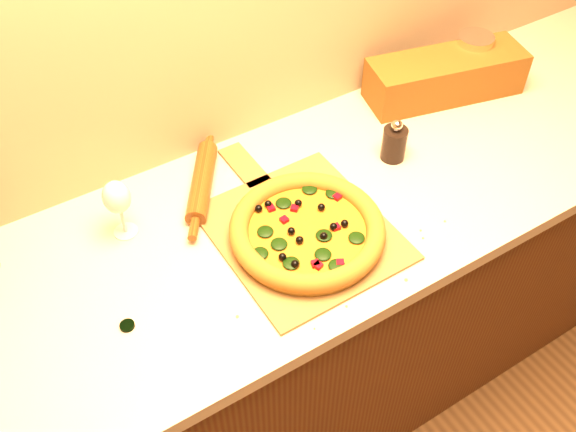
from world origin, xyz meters
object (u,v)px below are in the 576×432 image
at_px(coffee_canister, 472,57).
at_px(wine_glass, 117,199).
at_px(pepper_grinder, 394,143).
at_px(rolling_pin, 202,182).
at_px(pizza_peel, 298,228).
at_px(pizza, 307,230).

height_order(coffee_canister, wine_glass, wine_glass).
relative_size(pepper_grinder, wine_glass, 0.77).
xyz_separation_m(pepper_grinder, rolling_pin, (-0.48, 0.15, -0.02)).
xyz_separation_m(pizza_peel, pepper_grinder, (0.35, 0.09, 0.05)).
xyz_separation_m(pizza, wine_glass, (-0.35, 0.24, 0.08)).
bearing_deg(pepper_grinder, pizza_peel, -165.96).
xyz_separation_m(pepper_grinder, coffee_canister, (0.41, 0.16, 0.03)).
relative_size(pizza_peel, wine_glass, 3.65).
distance_m(pizza_peel, pizza, 0.05).
xyz_separation_m(pizza_peel, pizza, (0.00, -0.04, 0.03)).
bearing_deg(pizza_peel, pizza, -90.24).
distance_m(rolling_pin, coffee_canister, 0.89).
distance_m(pizza_peel, rolling_pin, 0.27).
xyz_separation_m(rolling_pin, wine_glass, (-0.22, -0.03, 0.09)).
height_order(pizza_peel, coffee_canister, coffee_canister).
bearing_deg(coffee_canister, rolling_pin, -179.40).
xyz_separation_m(pizza_peel, rolling_pin, (-0.13, 0.24, 0.02)).
bearing_deg(rolling_pin, pizza, -64.63).
bearing_deg(rolling_pin, pizza_peel, -61.31).
bearing_deg(rolling_pin, wine_glass, -171.13).
distance_m(coffee_canister, wine_glass, 1.10).
bearing_deg(wine_glass, pizza_peel, -30.49).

